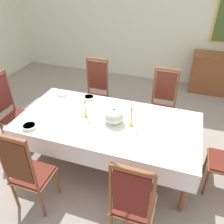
{
  "coord_description": "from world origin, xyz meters",
  "views": [
    {
      "loc": [
        0.9,
        -2.75,
        2.62
      ],
      "look_at": [
        0.04,
        -0.21,
        0.86
      ],
      "focal_mm": 37.27,
      "sensor_mm": 36.0,
      "label": 1
    }
  ],
  "objects": [
    {
      "name": "candlestick_east",
      "position": [
        0.33,
        -0.29,
        0.91
      ],
      "size": [
        0.07,
        0.07,
        0.37
      ],
      "color": "gold",
      "rests_on": "tablecloth"
    },
    {
      "name": "spoon_secondary",
      "position": [
        -0.62,
        0.23,
        0.76
      ],
      "size": [
        0.03,
        0.18,
        0.01
      ],
      "rotation": [
        0.0,
        0.0,
        0.08
      ],
      "color": "gold",
      "rests_on": "tablecloth"
    },
    {
      "name": "bowl_near_right",
      "position": [
        -0.49,
        0.2,
        0.78
      ],
      "size": [
        0.18,
        0.18,
        0.04
      ],
      "color": "white",
      "rests_on": "tablecloth"
    },
    {
      "name": "back_wall",
      "position": [
        0.0,
        2.94,
        1.75
      ],
      "size": [
        7.18,
        0.08,
        3.5
      ],
      "primitive_type": "cube",
      "color": "silver",
      "rests_on": "ground"
    },
    {
      "name": "chair_south_a",
      "position": [
        -0.6,
        -1.32,
        0.59
      ],
      "size": [
        0.44,
        0.42,
        1.2
      ],
      "color": "brown",
      "rests_on": "ground"
    },
    {
      "name": "chair_south_b",
      "position": [
        0.63,
        -1.32,
        0.59
      ],
      "size": [
        0.44,
        0.42,
        1.19
      ],
      "color": "brown",
      "rests_on": "ground"
    },
    {
      "name": "ground",
      "position": [
        0.0,
        0.0,
        -0.02
      ],
      "size": [
        7.18,
        5.81,
        0.04
      ],
      "primitive_type": "cube",
      "color": "gray"
    },
    {
      "name": "candlestick_west",
      "position": [
        -0.33,
        -0.29,
        0.89
      ],
      "size": [
        0.07,
        0.07,
        0.35
      ],
      "color": "gold",
      "rests_on": "tablecloth"
    },
    {
      "name": "sideboard",
      "position": [
        1.73,
        2.63,
        0.45
      ],
      "size": [
        1.44,
        0.48,
        0.9
      ],
      "rotation": [
        0.0,
        0.0,
        3.14
      ],
      "color": "brown",
      "rests_on": "ground"
    },
    {
      "name": "tablecloth",
      "position": [
        0.0,
        -0.29,
        0.69
      ],
      "size": [
        2.51,
        1.26,
        0.29
      ],
      "color": "white",
      "rests_on": "dining_table"
    },
    {
      "name": "chair_north_a",
      "position": [
        -0.6,
        0.74,
        0.59
      ],
      "size": [
        0.44,
        0.42,
        1.18
      ],
      "rotation": [
        0.0,
        0.0,
        3.14
      ],
      "color": "brown",
      "rests_on": "ground"
    },
    {
      "name": "chair_head_west",
      "position": [
        -1.66,
        -0.29,
        0.59
      ],
      "size": [
        0.42,
        0.44,
        1.21
      ],
      "rotation": [
        0.0,
        0.0,
        -1.57
      ],
      "color": "brown",
      "rests_on": "ground"
    },
    {
      "name": "bowl_near_left",
      "position": [
        -0.97,
        0.18,
        0.78
      ],
      "size": [
        0.2,
        0.2,
        0.04
      ],
      "color": "white",
      "rests_on": "tablecloth"
    },
    {
      "name": "dining_table",
      "position": [
        0.0,
        -0.29,
        0.68
      ],
      "size": [
        2.49,
        1.24,
        0.75
      ],
      "color": "brown",
      "rests_on": "ground"
    },
    {
      "name": "bowl_far_left",
      "position": [
        -0.93,
        -0.77,
        0.78
      ],
      "size": [
        0.19,
        0.19,
        0.04
      ],
      "color": "white",
      "rests_on": "tablecloth"
    },
    {
      "name": "spoon_primary",
      "position": [
        -1.1,
        0.21,
        0.76
      ],
      "size": [
        0.03,
        0.18,
        0.01
      ],
      "rotation": [
        0.0,
        0.0,
        -0.09
      ],
      "color": "gold",
      "rests_on": "tablecloth"
    },
    {
      "name": "soup_tureen",
      "position": [
        0.09,
        -0.29,
        0.86
      ],
      "size": [
        0.28,
        0.28,
        0.22
      ],
      "color": "white",
      "rests_on": "tablecloth"
    },
    {
      "name": "chair_north_b",
      "position": [
        0.63,
        0.74,
        0.58
      ],
      "size": [
        0.44,
        0.42,
        1.16
      ],
      "rotation": [
        0.0,
        0.0,
        3.14
      ],
      "color": "brown",
      "rests_on": "ground"
    }
  ]
}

